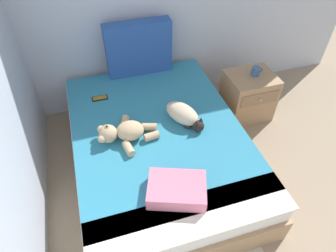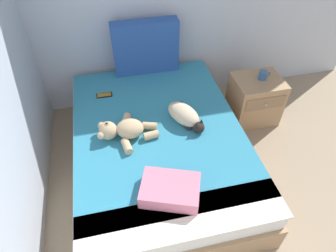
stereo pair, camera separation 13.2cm
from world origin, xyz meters
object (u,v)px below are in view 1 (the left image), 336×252
at_px(mug, 256,71).
at_px(cat, 184,115).
at_px(patterned_cushion, 139,48).
at_px(cell_phone, 100,98).
at_px(throw_pillow, 177,189).
at_px(teddy_bear, 124,132).
at_px(bed, 158,149).
at_px(nightstand, 248,96).

bearing_deg(mug, cat, -156.31).
xyz_separation_m(patterned_cushion, cell_phone, (-0.48, -0.34, -0.27)).
bearing_deg(throw_pillow, patterned_cushion, 86.00).
xyz_separation_m(patterned_cushion, teddy_bear, (-0.35, -0.93, -0.20)).
relative_size(patterned_cushion, cell_phone, 4.47).
relative_size(cat, cell_phone, 2.98).
relative_size(patterned_cushion, throw_pillow, 1.66).
xyz_separation_m(teddy_bear, throw_pillow, (0.24, -0.64, -0.02)).
distance_m(bed, mug, 1.30).
relative_size(teddy_bear, throw_pillow, 1.27).
relative_size(cell_phone, mug, 1.24).
height_order(patterned_cushion, teddy_bear, patterned_cushion).
xyz_separation_m(cell_phone, nightstand, (1.56, -0.13, -0.23)).
bearing_deg(teddy_bear, patterned_cushion, 69.15).
relative_size(teddy_bear, mug, 4.23).
bearing_deg(teddy_bear, bed, 2.48).
distance_m(cat, cell_phone, 0.85).
distance_m(bed, cat, 0.40).
bearing_deg(nightstand, teddy_bear, -162.36).
height_order(nightstand, mug, mug).
height_order(patterned_cushion, nightstand, patterned_cushion).
relative_size(bed, cell_phone, 13.63).
relative_size(cat, teddy_bear, 0.87).
height_order(patterned_cushion, mug, patterned_cushion).
bearing_deg(bed, mug, 21.04).
distance_m(throw_pillow, mug, 1.65).
relative_size(bed, mug, 16.85).
bearing_deg(mug, throw_pillow, -137.84).
xyz_separation_m(throw_pillow, nightstand, (1.19, 1.10, -0.28)).
distance_m(teddy_bear, nightstand, 1.53).
distance_m(teddy_bear, mug, 1.54).
distance_m(bed, patterned_cushion, 1.05).
distance_m(teddy_bear, cell_phone, 0.60).
height_order(bed, cell_phone, cell_phone).
relative_size(teddy_bear, nightstand, 0.99).
xyz_separation_m(bed, throw_pillow, (-0.05, -0.65, 0.30)).
bearing_deg(cell_phone, patterned_cushion, 35.16).
xyz_separation_m(cat, nightstand, (0.90, 0.40, -0.30)).
relative_size(cell_phone, nightstand, 0.29).
bearing_deg(throw_pillow, bed, 85.93).
bearing_deg(throw_pillow, cell_phone, 106.76).
bearing_deg(nightstand, patterned_cushion, 156.50).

